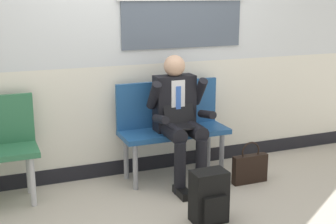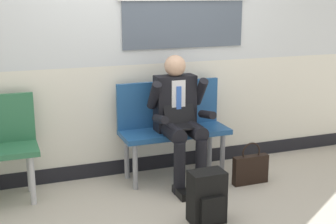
{
  "view_description": "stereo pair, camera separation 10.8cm",
  "coord_description": "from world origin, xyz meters",
  "views": [
    {
      "loc": [
        -1.46,
        -3.92,
        1.83
      ],
      "look_at": [
        0.15,
        0.04,
        0.75
      ],
      "focal_mm": 50.26,
      "sensor_mm": 36.0,
      "label": 1
    },
    {
      "loc": [
        -1.36,
        -3.96,
        1.83
      ],
      "look_at": [
        0.15,
        0.04,
        0.75
      ],
      "focal_mm": 50.26,
      "sensor_mm": 36.0,
      "label": 2
    }
  ],
  "objects": [
    {
      "name": "bench_with_person",
      "position": [
        0.3,
        0.32,
        0.57
      ],
      "size": [
        1.09,
        0.42,
        0.97
      ],
      "color": "navy",
      "rests_on": "ground"
    },
    {
      "name": "handbag",
      "position": [
        0.94,
        -0.18,
        0.16
      ],
      "size": [
        0.36,
        0.08,
        0.43
      ],
      "color": "black",
      "rests_on": "ground"
    },
    {
      "name": "backpack",
      "position": [
        0.19,
        -0.76,
        0.21
      ],
      "size": [
        0.29,
        0.23,
        0.44
      ],
      "color": "black",
      "rests_on": "ground"
    },
    {
      "name": "ground_plane",
      "position": [
        0.0,
        0.0,
        0.0
      ],
      "size": [
        18.0,
        18.0,
        0.0
      ],
      "primitive_type": "plane",
      "color": "#B2A899"
    },
    {
      "name": "person_seated",
      "position": [
        0.3,
        0.11,
        0.68
      ],
      "size": [
        0.57,
        0.7,
        1.26
      ],
      "color": "black",
      "rests_on": "ground"
    },
    {
      "name": "station_wall",
      "position": [
        0.01,
        0.59,
        1.4
      ],
      "size": [
        6.77,
        0.17,
        2.81
      ],
      "color": "silver",
      "rests_on": "ground"
    }
  ]
}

